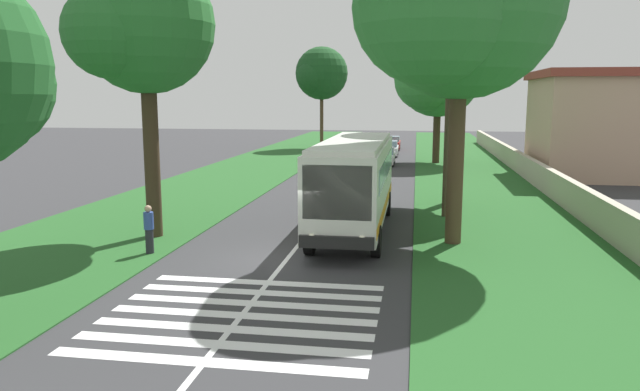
{
  "coord_description": "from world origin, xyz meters",
  "views": [
    {
      "loc": [
        -19.2,
        -4.21,
        5.4
      ],
      "look_at": [
        3.58,
        -0.54,
        1.6
      ],
      "focal_mm": 33.51,
      "sensor_mm": 36.0,
      "label": 1
    }
  ],
  "objects_px": {
    "trailing_car_3": "(391,143)",
    "coach_bus": "(355,179)",
    "utility_pole": "(447,128)",
    "trailing_car_2": "(388,149)",
    "pedestrian": "(149,229)",
    "roadside_tree_right_2": "(452,35)",
    "trailing_car_0": "(336,163)",
    "roadside_building": "(607,124)",
    "roadside_tree_right_1": "(436,76)",
    "roadside_tree_left_1": "(321,75)",
    "roadside_tree_right_0": "(454,4)",
    "trailing_car_1": "(384,156)",
    "roadside_tree_left_2": "(144,30)"
  },
  "relations": [
    {
      "from": "roadside_tree_right_0",
      "to": "coach_bus",
      "type": "bearing_deg",
      "value": 65.53
    },
    {
      "from": "coach_bus",
      "to": "trailing_car_2",
      "type": "relative_size",
      "value": 2.6
    },
    {
      "from": "trailing_car_2",
      "to": "roadside_building",
      "type": "relative_size",
      "value": 0.44
    },
    {
      "from": "trailing_car_2",
      "to": "trailing_car_1",
      "type": "bearing_deg",
      "value": 179.65
    },
    {
      "from": "utility_pole",
      "to": "roadside_tree_right_1",
      "type": "bearing_deg",
      "value": -0.19
    },
    {
      "from": "roadside_tree_left_1",
      "to": "roadside_tree_right_0",
      "type": "relative_size",
      "value": 0.86
    },
    {
      "from": "roadside_tree_left_1",
      "to": "roadside_tree_right_2",
      "type": "height_order",
      "value": "roadside_tree_right_2"
    },
    {
      "from": "roadside_tree_right_2",
      "to": "trailing_car_0",
      "type": "bearing_deg",
      "value": 30.97
    },
    {
      "from": "trailing_car_2",
      "to": "roadside_tree_right_1",
      "type": "height_order",
      "value": "roadside_tree_right_1"
    },
    {
      "from": "pedestrian",
      "to": "roadside_tree_right_1",
      "type": "bearing_deg",
      "value": -18.53
    },
    {
      "from": "roadside_tree_right_1",
      "to": "roadside_tree_right_2",
      "type": "height_order",
      "value": "roadside_tree_right_2"
    },
    {
      "from": "roadside_tree_right_0",
      "to": "pedestrian",
      "type": "height_order",
      "value": "roadside_tree_right_0"
    },
    {
      "from": "roadside_tree_right_1",
      "to": "roadside_tree_left_1",
      "type": "bearing_deg",
      "value": 41.37
    },
    {
      "from": "roadside_tree_left_1",
      "to": "utility_pole",
      "type": "xyz_separation_m",
      "value": [
        -36.09,
        -11.46,
        -3.7
      ]
    },
    {
      "from": "trailing_car_3",
      "to": "roadside_tree_left_2",
      "type": "height_order",
      "value": "roadside_tree_left_2"
    },
    {
      "from": "trailing_car_2",
      "to": "pedestrian",
      "type": "distance_m",
      "value": 37.54
    },
    {
      "from": "trailing_car_0",
      "to": "trailing_car_2",
      "type": "relative_size",
      "value": 1.0
    },
    {
      "from": "coach_bus",
      "to": "roadside_tree_left_1",
      "type": "relative_size",
      "value": 1.05
    },
    {
      "from": "roadside_tree_right_0",
      "to": "trailing_car_3",
      "type": "bearing_deg",
      "value": 5.29
    },
    {
      "from": "trailing_car_0",
      "to": "roadside_tree_left_2",
      "type": "distance_m",
      "value": 23.1
    },
    {
      "from": "roadside_tree_right_0",
      "to": "trailing_car_1",
      "type": "bearing_deg",
      "value": 8.15
    },
    {
      "from": "trailing_car_3",
      "to": "roadside_tree_right_0",
      "type": "distance_m",
      "value": 41.27
    },
    {
      "from": "roadside_tree_right_0",
      "to": "roadside_tree_right_2",
      "type": "relative_size",
      "value": 1.07
    },
    {
      "from": "trailing_car_2",
      "to": "utility_pole",
      "type": "xyz_separation_m",
      "value": [
        -28.64,
        -3.9,
        3.37
      ]
    },
    {
      "from": "roadside_tree_left_1",
      "to": "utility_pole",
      "type": "relative_size",
      "value": 1.38
    },
    {
      "from": "trailing_car_3",
      "to": "pedestrian",
      "type": "distance_m",
      "value": 43.98
    },
    {
      "from": "trailing_car_0",
      "to": "roadside_building",
      "type": "xyz_separation_m",
      "value": [
        0.46,
        -18.56,
        2.97
      ]
    },
    {
      "from": "trailing_car_2",
      "to": "roadside_tree_right_2",
      "type": "distance_m",
      "value": 26.55
    },
    {
      "from": "trailing_car_0",
      "to": "trailing_car_3",
      "type": "height_order",
      "value": "same"
    },
    {
      "from": "coach_bus",
      "to": "trailing_car_2",
      "type": "xyz_separation_m",
      "value": [
        32.15,
        0.13,
        -1.48
      ]
    },
    {
      "from": "roadside_tree_left_2",
      "to": "roadside_tree_right_2",
      "type": "height_order",
      "value": "roadside_tree_right_2"
    },
    {
      "from": "trailing_car_2",
      "to": "roadside_tree_right_0",
      "type": "height_order",
      "value": "roadside_tree_right_0"
    },
    {
      "from": "utility_pole",
      "to": "roadside_building",
      "type": "relative_size",
      "value": 0.8
    },
    {
      "from": "coach_bus",
      "to": "roadside_tree_right_1",
      "type": "xyz_separation_m",
      "value": [
        26.51,
        -3.84,
        4.95
      ]
    },
    {
      "from": "roadside_tree_left_2",
      "to": "pedestrian",
      "type": "xyz_separation_m",
      "value": [
        -2.62,
        -1.07,
        -6.97
      ]
    },
    {
      "from": "trailing_car_2",
      "to": "roadside_tree_right_2",
      "type": "bearing_deg",
      "value": -170.62
    },
    {
      "from": "roadside_building",
      "to": "roadside_tree_left_2",
      "type": "bearing_deg",
      "value": 133.71
    },
    {
      "from": "roadside_tree_left_1",
      "to": "coach_bus",
      "type": "bearing_deg",
      "value": -169.01
    },
    {
      "from": "trailing_car_2",
      "to": "pedestrian",
      "type": "xyz_separation_m",
      "value": [
        -36.96,
        6.53,
        0.24
      ]
    },
    {
      "from": "roadside_tree_right_2",
      "to": "trailing_car_1",
      "type": "bearing_deg",
      "value": 13.31
    },
    {
      "from": "trailing_car_3",
      "to": "coach_bus",
      "type": "bearing_deg",
      "value": -179.81
    },
    {
      "from": "trailing_car_0",
      "to": "pedestrian",
      "type": "relative_size",
      "value": 2.54
    },
    {
      "from": "roadside_tree_right_2",
      "to": "roadside_building",
      "type": "distance_m",
      "value": 17.59
    },
    {
      "from": "roadside_tree_left_2",
      "to": "roadside_tree_right_0",
      "type": "xyz_separation_m",
      "value": [
        0.55,
        -11.33,
        0.76
      ]
    },
    {
      "from": "coach_bus",
      "to": "trailing_car_1",
      "type": "bearing_deg",
      "value": 0.41
    },
    {
      "from": "trailing_car_0",
      "to": "trailing_car_1",
      "type": "height_order",
      "value": "same"
    },
    {
      "from": "trailing_car_1",
      "to": "trailing_car_2",
      "type": "height_order",
      "value": "same"
    },
    {
      "from": "coach_bus",
      "to": "utility_pole",
      "type": "distance_m",
      "value": 5.49
    },
    {
      "from": "trailing_car_2",
      "to": "coach_bus",
      "type": "bearing_deg",
      "value": -179.76
    },
    {
      "from": "coach_bus",
      "to": "roadside_building",
      "type": "distance_m",
      "value": 25.0
    }
  ]
}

